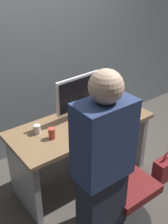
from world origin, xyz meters
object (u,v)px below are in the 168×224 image
(handbag, at_px, (167,167))
(desk, at_px, (81,141))
(keyboard, at_px, (90,127))
(mouse, at_px, (111,118))
(office_chair, at_px, (122,184))
(monitor, at_px, (79,95))
(cup_near_keyboard, at_px, (52,133))
(cup_by_monitor, at_px, (37,129))
(book_stack, at_px, (100,98))
(cell_phone, at_px, (123,118))
(person_at_desk, at_px, (102,175))

(handbag, bearing_deg, desk, 143.62)
(keyboard, distance_m, mouse, 0.27)
(office_chair, bearing_deg, monitor, 82.86)
(monitor, distance_m, mouse, 0.42)
(cup_near_keyboard, distance_m, cup_by_monitor, 0.17)
(keyboard, relative_size, cup_by_monitor, 4.86)
(monitor, bearing_deg, cup_near_keyboard, -158.32)
(office_chair, height_order, book_stack, office_chair)
(book_stack, relative_size, cell_phone, 1.61)
(person_at_desk, xyz_separation_m, cell_phone, (0.82, 0.62, -0.11))
(handbag, bearing_deg, monitor, 136.10)
(desk, xyz_separation_m, handbag, (0.77, -0.57, -0.37))
(office_chair, distance_m, book_stack, 1.06)
(cup_by_monitor, xyz_separation_m, book_stack, (0.86, 0.09, 0.05))
(person_at_desk, xyz_separation_m, monitor, (0.47, 0.93, 0.15))
(person_at_desk, bearing_deg, cup_by_monitor, 91.91)
(desk, height_order, book_stack, book_stack)
(mouse, relative_size, book_stack, 0.43)
(keyboard, bearing_deg, office_chair, -98.36)
(person_at_desk, xyz_separation_m, cup_near_keyboard, (0.04, 0.76, -0.06))
(mouse, height_order, handbag, mouse)
(person_at_desk, height_order, handbag, person_at_desk)
(mouse, relative_size, handbag, 0.26)
(keyboard, height_order, handbag, keyboard)
(mouse, distance_m, cell_phone, 0.13)
(cell_phone, bearing_deg, person_at_desk, -134.54)
(monitor, height_order, cell_phone, monitor)
(book_stack, bearing_deg, cup_by_monitor, -173.97)
(desk, xyz_separation_m, cup_by_monitor, (-0.45, 0.10, 0.26))
(office_chair, bearing_deg, cup_near_keyboard, 118.53)
(desk, relative_size, monitor, 2.76)
(desk, height_order, office_chair, office_chair)
(book_stack, bearing_deg, desk, -155.20)
(desk, xyz_separation_m, book_stack, (0.42, 0.19, 0.31))
(office_chair, height_order, cup_near_keyboard, office_chair)
(cell_phone, height_order, handbag, cell_phone)
(cup_near_keyboard, xyz_separation_m, handbag, (1.15, -0.52, -0.65))
(cell_phone, bearing_deg, handbag, -37.45)
(person_at_desk, height_order, mouse, person_at_desk)
(cup_by_monitor, xyz_separation_m, cell_phone, (0.85, -0.29, -0.04))
(office_chair, distance_m, cup_near_keyboard, 0.79)
(desk, distance_m, cup_by_monitor, 0.53)
(keyboard, relative_size, handbag, 1.14)
(desk, height_order, keyboard, keyboard)
(monitor, height_order, cup_near_keyboard, monitor)
(mouse, bearing_deg, cup_by_monitor, 161.80)
(person_at_desk, relative_size, cup_by_monitor, 18.51)
(keyboard, bearing_deg, desk, 93.11)
(book_stack, xyz_separation_m, cell_phone, (-0.01, -0.39, -0.09))
(person_at_desk, height_order, cell_phone, person_at_desk)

